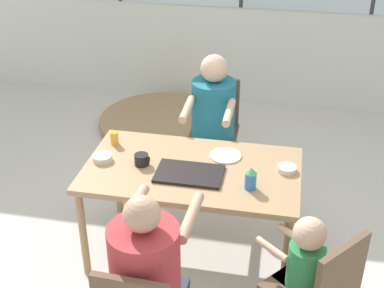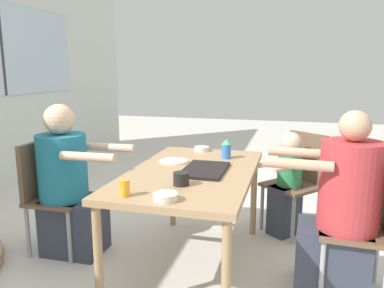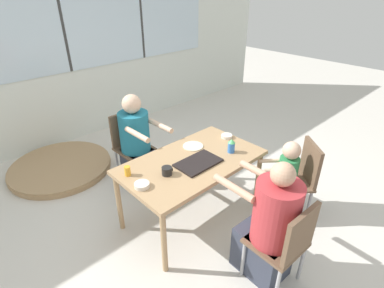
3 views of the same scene
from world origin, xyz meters
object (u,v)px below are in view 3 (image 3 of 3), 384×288
Objects in this scene: coffee_mug at (167,171)px; bowl_cereal at (227,136)px; person_woman_green_shirt at (137,145)px; sippy_cup at (231,146)px; person_toddler at (284,181)px; chair_for_woman_green_shirt at (129,140)px; chair_for_man_blue_shirt at (287,241)px; folded_table_stack at (61,167)px; person_man_blue_shirt at (269,228)px; juice_glass at (127,171)px; bowl_white_shallow at (142,185)px; chair_for_toddler at (300,174)px.

bowl_cereal is at bearing 6.42° from coffee_mug.
sippy_cup is (0.42, -1.11, 0.28)m from person_woman_green_shirt.
person_toddler reaches higher than sippy_cup.
chair_for_man_blue_shirt is at bearing 88.23° from chair_for_woman_green_shirt.
chair_for_man_blue_shirt is at bearing -118.79° from bowl_cereal.
person_woman_green_shirt is (0.03, 2.07, 0.00)m from chair_for_man_blue_shirt.
folded_table_stack is at bearing 126.05° from bowl_cereal.
person_man_blue_shirt is at bearing 152.93° from person_toddler.
coffee_mug is at bearing 100.97° from person_toddler.
person_man_blue_shirt reaches higher than chair_for_man_blue_shirt.
sippy_cup is 1.06m from juice_glass.
bowl_white_shallow is at bearing -175.09° from bowl_cereal.
coffee_mug is 0.95m from bowl_cereal.
bowl_white_shallow is 1.22m from bowl_cereal.
person_toddler is at bearing -53.35° from sippy_cup.
person_woman_green_shirt reaches higher than bowl_cereal.
chair_for_toddler is 9.18× the size of juice_glass.
person_woman_green_shirt is at bearing 110.53° from sippy_cup.
bowl_cereal reaches higher than folded_table_stack.
coffee_mug is at bearing 99.73° from chair_for_toddler.
coffee_mug is (-0.32, -0.97, 0.24)m from person_woman_green_shirt.
juice_glass is (-1.00, 0.37, -0.03)m from sippy_cup.
bowl_cereal is at bearing 120.26° from chair_for_woman_green_shirt.
person_toddler is 9.50× the size of juice_glass.
chair_for_toddler is at bearing 116.65° from person_woman_green_shirt.
folded_table_stack is at bearing -49.18° from chair_for_woman_green_shirt.
person_man_blue_shirt is at bearing 144.29° from chair_for_toddler.
coffee_mug is at bearing 110.02° from person_man_blue_shirt.
person_toddler is at bearing 25.48° from person_man_blue_shirt.
person_man_blue_shirt is 12.45× the size of juice_glass.
person_man_blue_shirt is (-0.02, -1.90, 0.00)m from person_woman_green_shirt.
chair_for_toddler is at bearing -72.81° from bowl_cereal.
chair_for_woman_green_shirt is 2.04m from chair_for_toddler.
chair_for_toddler is 0.78m from sippy_cup.
bowl_white_shallow is at bearing 61.69° from chair_for_woman_green_shirt.
juice_glass is 0.23m from bowl_white_shallow.
person_man_blue_shirt reaches higher than coffee_mug.
chair_for_woman_green_shirt is 1.09m from folded_table_stack.
bowl_cereal is at bearing 63.70° from chair_for_man_blue_shirt.
person_man_blue_shirt is at bearing -64.24° from juice_glass.
chair_for_man_blue_shirt is 0.97× the size of person_toddler.
sippy_cup is 2.40m from folded_table_stack.
sippy_cup is at bearing -7.80° from bowl_white_shallow.
bowl_cereal is (1.21, -0.13, -0.03)m from juice_glass.
chair_for_woman_green_shirt is 1.38m from sippy_cup.
chair_for_woman_green_shirt is 1.30m from bowl_white_shallow.
chair_for_man_blue_shirt is 2.07m from person_woman_green_shirt.
folded_table_stack is at bearing 105.34° from person_man_blue_shirt.
sippy_cup reaches higher than chair_for_woman_green_shirt.
sippy_cup is (-0.46, 0.56, 0.28)m from chair_for_toddler.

